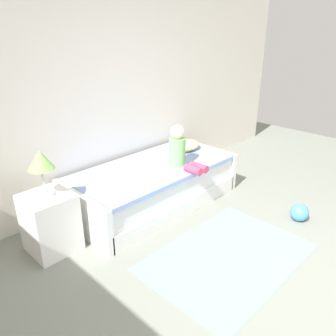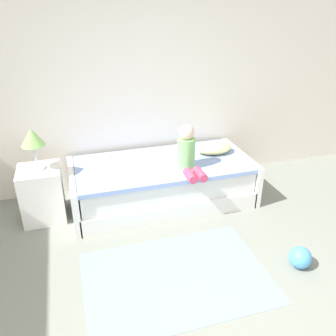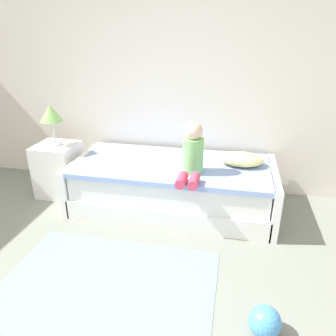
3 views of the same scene
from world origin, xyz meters
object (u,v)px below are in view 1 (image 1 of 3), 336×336
Objects in this scene: nightstand at (50,223)px; child_figure at (180,150)px; table_lamp at (41,162)px; toy_ball at (300,212)px; pillow at (185,146)px; bed at (154,185)px.

child_figure is at bearing -8.97° from nightstand.
child_figure is (1.58, -0.25, -0.23)m from table_lamp.
child_figure is 1.54m from toy_ball.
pillow is at bearing 35.33° from child_figure.
nightstand is 1.65m from child_figure.
pillow is at bearing 8.21° from bed.
child_figure is at bearing -144.67° from pillow.
bed is at bearing -171.79° from pillow.
child_figure is (1.58, -0.25, 0.40)m from nightstand.
pillow reaches higher than nightstand.
child_figure is at bearing -8.97° from table_lamp.
toy_ball is (2.23, -1.51, -0.83)m from table_lamp.
pillow reaches higher than bed.
nightstand is 0.64m from table_lamp.
pillow reaches higher than toy_ball.
toy_ball is (0.88, -1.49, -0.14)m from bed.
nightstand is 2.70m from toy_ball.
pillow is at bearing 96.79° from toy_ball.
pillow is (2.04, 0.08, -0.37)m from table_lamp.
bed is at bearing -0.89° from nightstand.
child_figure is (0.23, -0.23, 0.46)m from bed.
child_figure is 1.16× the size of pillow.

